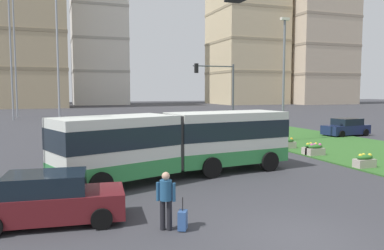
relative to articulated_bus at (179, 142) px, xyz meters
name	(u,v)px	position (x,y,z in m)	size (l,w,h in m)	color
ground_plane	(300,239)	(0.81, -8.49, -1.65)	(260.00, 260.00, 0.00)	#38383D
grass_median	(383,154)	(14.10, 1.51, -1.61)	(10.00, 70.00, 0.08)	#336628
articulated_bus	(179,142)	(0.00, 0.00, 0.00)	(12.02, 5.19, 3.00)	silver
car_navy_sedan	(346,128)	(19.14, 10.55, -0.90)	(4.60, 2.48, 1.58)	#19234C
car_maroon_sedan	(50,199)	(-5.73, -4.83, -0.90)	(4.57, 2.39, 1.58)	maroon
pedestrian_crossing	(166,197)	(-2.51, -6.59, -0.65)	(0.52, 0.36, 1.74)	black
rolling_suitcase	(183,220)	(-2.06, -6.79, -1.34)	(0.38, 0.43, 0.97)	#335693
flower_planter_2	(364,161)	(9.70, -1.54, -1.23)	(1.10, 0.56, 0.74)	#B7AD9E
flower_planter_3	(315,150)	(9.70, 2.51, -1.23)	(1.10, 0.56, 0.74)	#B7AD9E
flower_planter_4	(311,149)	(9.70, 2.90, -1.23)	(1.10, 0.56, 0.74)	#B7AD9E
flower_planter_5	(287,143)	(9.70, 5.56, -1.23)	(1.10, 0.56, 0.74)	#B7AD9E
traffic_light_near_left	(69,72)	(-5.29, -11.49, 2.72)	(4.37, 0.28, 6.35)	#474C51
traffic_light_far_right	(221,87)	(8.10, 13.51, 2.69)	(3.82, 0.28, 6.36)	#474C51
streetlight_median	(284,75)	(11.60, 9.15, 3.67)	(0.70, 0.28, 9.75)	slate
apartment_tower_centre	(98,10)	(6.82, 96.24, 24.90)	(15.00, 14.51, 53.06)	silver
apartment_tower_eastcentre	(246,29)	(48.65, 86.72, 20.56)	(18.96, 19.46, 44.38)	beige
apartment_tower_east	(319,34)	(68.63, 79.19, 18.97)	(19.20, 14.59, 41.21)	#C6B299
transmission_pylon	(34,7)	(-7.90, 43.49, 14.32)	(9.00, 6.24, 29.12)	gray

